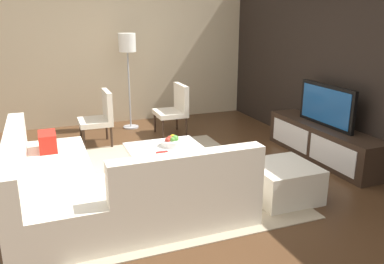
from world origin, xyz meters
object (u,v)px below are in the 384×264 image
(accent_chair_near, at_px, (101,115))
(accent_chair_far, at_px, (175,106))
(fruit_bowl, at_px, (172,141))
(sectional_couch, at_px, (97,188))
(coffee_table, at_px, (169,164))
(ottoman, at_px, (282,182))
(television, at_px, (326,105))
(media_console, at_px, (323,142))
(floor_lamp, at_px, (127,49))
(book_stack, at_px, (164,155))

(accent_chair_near, relative_size, accent_chair_far, 1.00)
(fruit_bowl, xyz_separation_m, accent_chair_far, (-1.67, 0.62, 0.06))
(sectional_couch, height_order, coffee_table, sectional_couch)
(accent_chair_near, bearing_deg, ottoman, 25.19)
(television, relative_size, coffee_table, 1.04)
(accent_chair_far, bearing_deg, media_console, 42.90)
(television, height_order, ottoman, television)
(media_console, distance_m, accent_chair_far, 2.52)
(floor_lamp, xyz_separation_m, book_stack, (2.74, -0.20, -1.02))
(fruit_bowl, height_order, accent_chair_far, accent_chair_far)
(media_console, xyz_separation_m, coffee_table, (-0.10, -2.30, -0.05))
(accent_chair_far, bearing_deg, ottoman, 10.29)
(book_stack, bearing_deg, accent_chair_far, 157.83)
(accent_chair_far, bearing_deg, accent_chair_near, -80.78)
(ottoman, xyz_separation_m, book_stack, (-0.77, -1.15, 0.21))
(coffee_table, bearing_deg, ottoman, 46.44)
(floor_lamp, height_order, ottoman, floor_lamp)
(television, relative_size, ottoman, 1.55)
(fruit_bowl, xyz_separation_m, book_stack, (0.40, -0.23, -0.03))
(ottoman, distance_m, fruit_bowl, 1.51)
(television, bearing_deg, accent_chair_near, -122.65)
(television, xyz_separation_m, coffee_table, (-0.10, -2.30, -0.59))
(ottoman, bearing_deg, floor_lamp, -164.76)
(coffee_table, relative_size, accent_chair_near, 1.20)
(accent_chair_far, bearing_deg, coffee_table, -17.20)
(coffee_table, height_order, accent_chair_near, accent_chair_near)
(coffee_table, distance_m, floor_lamp, 2.81)
(television, bearing_deg, coffee_table, -92.49)
(television, height_order, coffee_table, television)
(fruit_bowl, relative_size, book_stack, 1.36)
(sectional_couch, xyz_separation_m, ottoman, (0.39, 2.00, -0.09))
(television, bearing_deg, media_console, -90.00)
(media_console, relative_size, television, 1.88)
(fruit_bowl, bearing_deg, book_stack, -29.72)
(ottoman, height_order, fruit_bowl, fruit_bowl)
(sectional_couch, distance_m, fruit_bowl, 1.33)
(television, relative_size, fruit_bowl, 3.88)
(sectional_couch, bearing_deg, media_console, 98.63)
(ottoman, bearing_deg, television, 124.87)
(television, distance_m, floor_lamp, 3.50)
(coffee_table, xyz_separation_m, ottoman, (0.98, 1.03, -0.00))
(book_stack, bearing_deg, accent_chair_near, -167.07)
(fruit_bowl, distance_m, accent_chair_far, 1.78)
(accent_chair_far, xyz_separation_m, book_stack, (2.07, -0.84, -0.09))
(coffee_table, bearing_deg, book_stack, -29.78)
(accent_chair_near, xyz_separation_m, ottoman, (2.72, 1.60, -0.29))
(coffee_table, relative_size, ottoman, 1.49)
(media_console, relative_size, accent_chair_far, 2.35)
(book_stack, bearing_deg, coffee_table, 150.22)
(coffee_table, distance_m, accent_chair_near, 1.85)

